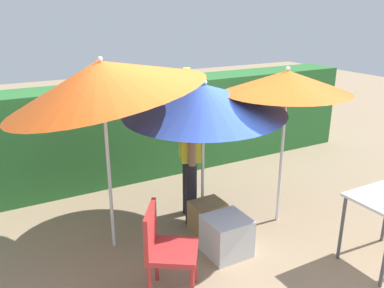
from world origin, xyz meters
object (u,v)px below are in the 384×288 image
at_px(umbrella_rainbow, 287,82).
at_px(umbrella_orange, 204,99).
at_px(umbrella_yellow, 102,79).
at_px(person_vendor, 189,149).
at_px(cooler_box, 227,236).
at_px(chair_plastic, 165,247).
at_px(crate_cardboard, 207,216).

relative_size(umbrella_rainbow, umbrella_orange, 1.02).
relative_size(umbrella_rainbow, umbrella_yellow, 0.83).
height_order(umbrella_rainbow, person_vendor, umbrella_rainbow).
bearing_deg(umbrella_rainbow, person_vendor, 148.70).
bearing_deg(umbrella_orange, umbrella_rainbow, -25.16).
height_order(person_vendor, cooler_box, person_vendor).
bearing_deg(chair_plastic, umbrella_orange, 45.07).
bearing_deg(umbrella_rainbow, chair_plastic, -162.59).
relative_size(umbrella_yellow, cooler_box, 5.17).
relative_size(umbrella_yellow, crate_cardboard, 6.02).
height_order(umbrella_orange, cooler_box, umbrella_orange).
bearing_deg(chair_plastic, crate_cardboard, 40.49).
relative_size(umbrella_rainbow, cooler_box, 4.31).
distance_m(umbrella_yellow, person_vendor, 1.45).
bearing_deg(crate_cardboard, person_vendor, 97.90).
distance_m(person_vendor, chair_plastic, 1.50).
relative_size(person_vendor, cooler_box, 4.18).
bearing_deg(crate_cardboard, umbrella_rainbow, -13.59).
distance_m(umbrella_yellow, chair_plastic, 1.71).
xyz_separation_m(umbrella_orange, cooler_box, (-0.11, -0.70, -1.37)).
xyz_separation_m(umbrella_orange, person_vendor, (-0.10, 0.18, -0.65)).
distance_m(umbrella_orange, person_vendor, 0.68).
xyz_separation_m(umbrella_yellow, cooler_box, (1.05, -0.70, -1.69)).
bearing_deg(cooler_box, chair_plastic, -162.19).
distance_m(person_vendor, crate_cardboard, 0.83).
bearing_deg(crate_cardboard, umbrella_yellow, 170.31).
xyz_separation_m(person_vendor, crate_cardboard, (0.05, -0.36, -0.75)).
relative_size(cooler_box, crate_cardboard, 1.16).
bearing_deg(person_vendor, chair_plastic, -127.28).
bearing_deg(umbrella_rainbow, umbrella_orange, 154.84).
bearing_deg(umbrella_yellow, umbrella_rainbow, -11.45).
xyz_separation_m(umbrella_rainbow, umbrella_yellow, (-2.01, 0.41, 0.14)).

